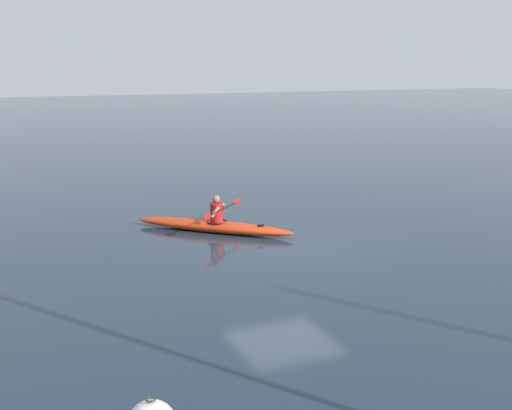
{
  "coord_description": "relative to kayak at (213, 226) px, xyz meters",
  "views": [
    {
      "loc": [
        6.97,
        14.3,
        4.62
      ],
      "look_at": [
        1.24,
        1.05,
        1.47
      ],
      "focal_mm": 46.18,
      "sensor_mm": 36.0,
      "label": 1
    }
  ],
  "objects": [
    {
      "name": "ground_plane",
      "position": [
        -1.03,
        2.39,
        -0.16
      ],
      "size": [
        160.0,
        160.0,
        0.0
      ],
      "primitive_type": "plane",
      "color": "#1E2D3D"
    },
    {
      "name": "kayaker",
      "position": [
        -0.09,
        0.08,
        0.47
      ],
      "size": [
        1.72,
        1.77,
        0.72
      ],
      "color": "red",
      "rests_on": "kayak"
    },
    {
      "name": "kayak",
      "position": [
        0.0,
        0.0,
        0.0
      ],
      "size": [
        3.8,
        3.72,
        0.32
      ],
      "color": "red",
      "rests_on": "ground"
    }
  ]
}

